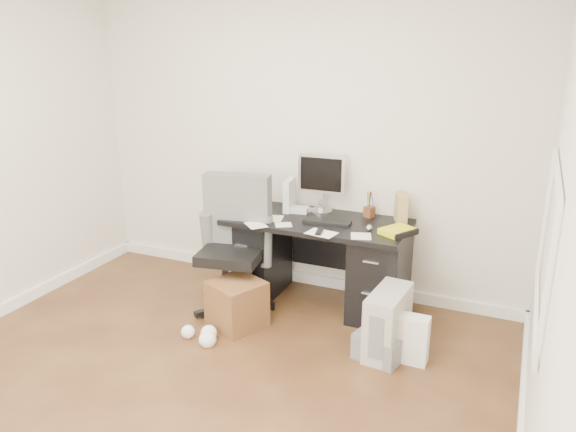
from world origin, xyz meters
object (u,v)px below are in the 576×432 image
object	(u,v)px
lcd_monitor	(321,183)
wicker_basket	(237,304)
desk	(317,259)
keyboard	(327,222)
office_chair	(232,247)
pc_tower	(388,322)

from	to	relation	value
lcd_monitor	wicker_basket	world-z (taller)	lcd_monitor
desk	lcd_monitor	world-z (taller)	lcd_monitor
desk	lcd_monitor	distance (m)	0.64
lcd_monitor	keyboard	world-z (taller)	lcd_monitor
lcd_monitor	wicker_basket	distance (m)	1.24
lcd_monitor	office_chair	xyz separation A→B (m)	(-0.55, -0.61, -0.44)
desk	keyboard	size ratio (longest dim) A/B	3.91
keyboard	wicker_basket	xyz separation A→B (m)	(-0.53, -0.59, -0.57)
pc_tower	wicker_basket	bearing A→B (deg)	-171.41
desk	keyboard	bearing A→B (deg)	-22.72
keyboard	office_chair	size ratio (longest dim) A/B	0.34
desk	wicker_basket	distance (m)	0.79
desk	office_chair	world-z (taller)	office_chair
office_chair	wicker_basket	bearing A→B (deg)	-64.78
keyboard	wicker_basket	world-z (taller)	keyboard
lcd_monitor	pc_tower	bearing A→B (deg)	-46.82
wicker_basket	office_chair	bearing A→B (deg)	125.13
pc_tower	desk	bearing A→B (deg)	148.69
desk	wicker_basket	world-z (taller)	desk
lcd_monitor	office_chair	distance (m)	0.93
keyboard	wicker_basket	distance (m)	0.98
office_chair	pc_tower	xyz separation A→B (m)	(1.35, -0.15, -0.32)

